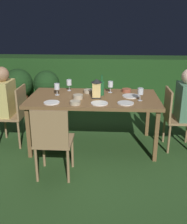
{
  "coord_description": "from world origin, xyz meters",
  "views": [
    {
      "loc": [
        0.22,
        -3.52,
        1.75
      ],
      "look_at": [
        0.0,
        0.0,
        0.52
      ],
      "focal_mm": 42.24,
      "sensor_mm": 36.0,
      "label": 1
    }
  ],
  "objects_px": {
    "green_bottle_on_table": "(102,88)",
    "plate_d": "(99,103)",
    "person_in_mustard": "(0,102)",
    "bowl_olives": "(89,91)",
    "potted_plant_corner": "(47,87)",
    "wine_glass_b": "(57,87)",
    "wine_glass_a": "(110,85)",
    "plate_a": "(52,103)",
    "lantern_centerpiece": "(97,87)",
    "bowl_salad": "(127,90)",
    "bowl_bread": "(78,97)",
    "chair_head_far": "(175,116)",
    "wine_glass_c": "(140,92)",
    "chair_head_near": "(15,113)",
    "chair_side_left_a": "(53,140)",
    "plate_c": "(131,96)",
    "bowl_dip": "(75,103)",
    "wine_glass_d": "(69,83)",
    "plate_b": "(126,103)",
    "dining_table": "(94,101)",
    "potted_plant_by_hedge": "(18,85)"
  },
  "relations": [
    {
      "from": "lantern_centerpiece",
      "to": "bowl_salad",
      "type": "xyz_separation_m",
      "value": [
        0.43,
        0.34,
        -0.12
      ]
    },
    {
      "from": "dining_table",
      "to": "bowl_dip",
      "type": "xyz_separation_m",
      "value": [
        -0.21,
        -0.36,
        0.08
      ]
    },
    {
      "from": "dining_table",
      "to": "chair_head_far",
      "type": "bearing_deg",
      "value": 0.0
    },
    {
      "from": "green_bottle_on_table",
      "to": "bowl_olives",
      "type": "distance_m",
      "value": 0.25
    },
    {
      "from": "potted_plant_by_hedge",
      "to": "plate_b",
      "type": "bearing_deg",
      "value": -44.48
    },
    {
      "from": "green_bottle_on_table",
      "to": "wine_glass_b",
      "type": "relative_size",
      "value": 1.72
    },
    {
      "from": "wine_glass_a",
      "to": "plate_d",
      "type": "xyz_separation_m",
      "value": [
        -0.14,
        -0.56,
        -0.11
      ]
    },
    {
      "from": "wine_glass_d",
      "to": "chair_side_left_a",
      "type": "bearing_deg",
      "value": -90.69
    },
    {
      "from": "chair_side_left_a",
      "to": "bowl_salad",
      "type": "height_order",
      "value": "chair_side_left_a"
    },
    {
      "from": "lantern_centerpiece",
      "to": "plate_c",
      "type": "xyz_separation_m",
      "value": [
        0.48,
        0.09,
        -0.14
      ]
    },
    {
      "from": "chair_head_near",
      "to": "bowl_dip",
      "type": "bearing_deg",
      "value": -21.04
    },
    {
      "from": "bowl_bread",
      "to": "bowl_salad",
      "type": "bearing_deg",
      "value": 30.72
    },
    {
      "from": "plate_d",
      "to": "potted_plant_corner",
      "type": "bearing_deg",
      "value": 120.23
    },
    {
      "from": "wine_glass_b",
      "to": "chair_head_far",
      "type": "bearing_deg",
      "value": -2.3
    },
    {
      "from": "wine_glass_a",
      "to": "plate_c",
      "type": "distance_m",
      "value": 0.37
    },
    {
      "from": "person_in_mustard",
      "to": "chair_side_left_a",
      "type": "bearing_deg",
      "value": -42.82
    },
    {
      "from": "bowl_bread",
      "to": "chair_head_far",
      "type": "bearing_deg",
      "value": 4.4
    },
    {
      "from": "potted_plant_corner",
      "to": "wine_glass_a",
      "type": "bearing_deg",
      "value": -47.75
    },
    {
      "from": "green_bottle_on_table",
      "to": "wine_glass_d",
      "type": "relative_size",
      "value": 1.72
    },
    {
      "from": "chair_head_far",
      "to": "plate_b",
      "type": "bearing_deg",
      "value": -158.16
    },
    {
      "from": "lantern_centerpiece",
      "to": "wine_glass_a",
      "type": "xyz_separation_m",
      "value": [
        0.19,
        0.29,
        -0.03
      ]
    },
    {
      "from": "green_bottle_on_table",
      "to": "plate_d",
      "type": "distance_m",
      "value": 0.43
    },
    {
      "from": "chair_head_near",
      "to": "bowl_olives",
      "type": "relative_size",
      "value": 5.9
    },
    {
      "from": "wine_glass_a",
      "to": "bowl_dip",
      "type": "bearing_deg",
      "value": -125.89
    },
    {
      "from": "bowl_dip",
      "to": "plate_a",
      "type": "bearing_deg",
      "value": 172.85
    },
    {
      "from": "plate_c",
      "to": "potted_plant_corner",
      "type": "bearing_deg",
      "value": 134.21
    },
    {
      "from": "plate_a",
      "to": "potted_plant_corner",
      "type": "relative_size",
      "value": 0.26
    },
    {
      "from": "plate_c",
      "to": "plate_b",
      "type": "bearing_deg",
      "value": -105.31
    },
    {
      "from": "wine_glass_d",
      "to": "wine_glass_c",
      "type": "bearing_deg",
      "value": -24.5
    },
    {
      "from": "dining_table",
      "to": "bowl_bread",
      "type": "distance_m",
      "value": 0.24
    },
    {
      "from": "person_in_mustard",
      "to": "bowl_olives",
      "type": "relative_size",
      "value": 7.79
    },
    {
      "from": "lantern_centerpiece",
      "to": "plate_b",
      "type": "height_order",
      "value": "lantern_centerpiece"
    },
    {
      "from": "wine_glass_c",
      "to": "potted_plant_corner",
      "type": "distance_m",
      "value": 2.52
    },
    {
      "from": "person_in_mustard",
      "to": "wine_glass_c",
      "type": "height_order",
      "value": "person_in_mustard"
    },
    {
      "from": "person_in_mustard",
      "to": "plate_a",
      "type": "xyz_separation_m",
      "value": [
        0.82,
        -0.32,
        0.11
      ]
    },
    {
      "from": "plate_d",
      "to": "bowl_dip",
      "type": "distance_m",
      "value": 0.31
    },
    {
      "from": "chair_head_far",
      "to": "wine_glass_b",
      "type": "xyz_separation_m",
      "value": [
        -1.67,
        0.07,
        0.37
      ]
    },
    {
      "from": "wine_glass_b",
      "to": "bowl_olives",
      "type": "distance_m",
      "value": 0.47
    },
    {
      "from": "plate_d",
      "to": "bowl_olives",
      "type": "distance_m",
      "value": 0.57
    },
    {
      "from": "plate_b",
      "to": "bowl_olives",
      "type": "xyz_separation_m",
      "value": [
        -0.51,
        0.51,
        0.02
      ]
    },
    {
      "from": "wine_glass_a",
      "to": "plate_b",
      "type": "height_order",
      "value": "wine_glass_a"
    },
    {
      "from": "plate_c",
      "to": "dining_table",
      "type": "bearing_deg",
      "value": -174.66
    },
    {
      "from": "bowl_dip",
      "to": "potted_plant_by_hedge",
      "type": "height_order",
      "value": "potted_plant_by_hedge"
    },
    {
      "from": "bowl_salad",
      "to": "wine_glass_a",
      "type": "bearing_deg",
      "value": -168.79
    },
    {
      "from": "plate_a",
      "to": "chair_head_far",
      "type": "bearing_deg",
      "value": 10.91
    },
    {
      "from": "plate_b",
      "to": "bowl_bread",
      "type": "bearing_deg",
      "value": 163.9
    },
    {
      "from": "wine_glass_b",
      "to": "chair_head_near",
      "type": "bearing_deg",
      "value": -173.85
    },
    {
      "from": "dining_table",
      "to": "chair_head_near",
      "type": "bearing_deg",
      "value": 180.0
    },
    {
      "from": "bowl_salad",
      "to": "bowl_dip",
      "type": "distance_m",
      "value": 0.95
    },
    {
      "from": "chair_side_left_a",
      "to": "plate_a",
      "type": "distance_m",
      "value": 0.62
    }
  ]
}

